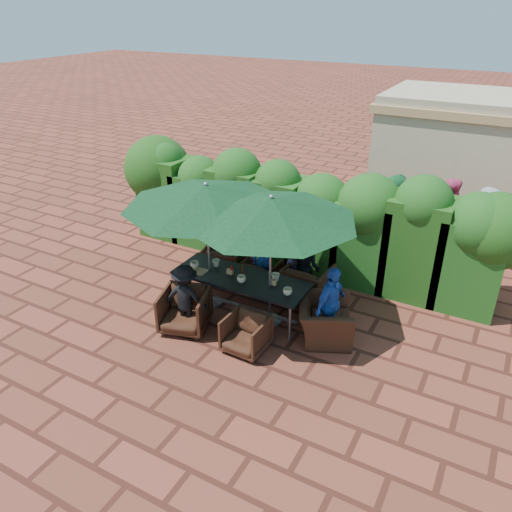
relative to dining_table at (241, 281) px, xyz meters
The scene contains 32 objects.
ground 0.69m from the dining_table, 29.22° to the right, with size 80.00×80.00×0.00m, color brown.
dining_table is the anchor object (origin of this frame).
umbrella_left 1.68m from the dining_table, behind, with size 2.98×2.98×2.46m.
umbrella_right 1.65m from the dining_table, ahead, with size 2.95×2.95×2.46m.
chair_far_left 1.40m from the dining_table, 134.76° to the left, with size 0.78×0.73×0.81m, color black.
chair_far_mid 0.97m from the dining_table, 94.56° to the left, with size 0.69×0.65×0.71m, color black.
chair_far_right 1.37m from the dining_table, 46.92° to the left, with size 0.82×0.77×0.84m, color black.
chair_near_left 1.14m from the dining_table, 123.66° to the right, with size 0.80×0.75×0.82m, color black.
chair_near_right 1.19m from the dining_table, 55.83° to the right, with size 0.68×0.63×0.70m, color black.
chair_end_right 1.66m from the dining_table, ahead, with size 1.04×0.68×0.91m, color black.
adult_far_left 1.39m from the dining_table, 131.23° to the left, with size 0.61×0.36×1.24m, color silver.
adult_far_mid 1.00m from the dining_table, 93.06° to the left, with size 0.45×0.36×1.24m, color blue.
adult_far_right 1.32m from the dining_table, 51.12° to the left, with size 0.61×0.37×1.28m, color black.
adult_near_left 1.07m from the dining_table, 123.77° to the right, with size 0.80×0.37×1.25m, color black.
adult_end_right 1.75m from the dining_table, ahead, with size 0.82×0.41×1.39m, color blue.
child_left 1.16m from the dining_table, 110.96° to the left, with size 0.28×0.23×0.78m, color #E35085.
child_right 1.15m from the dining_table, 61.34° to the left, with size 0.28×0.23×0.79m, color #734698.
pedestrian_a 4.44m from the dining_table, 67.43° to the left, with size 1.68×0.60×1.80m, color #227F41.
pedestrian_b 5.16m from the dining_table, 56.96° to the left, with size 0.87×0.53×1.82m, color #E35085.
pedestrian_c 5.60m from the dining_table, 49.75° to the left, with size 1.12×0.51×1.75m, color gray.
cup_a 0.96m from the dining_table, behind, with size 0.17×0.17×0.13m, color beige.
cup_b 0.66m from the dining_table, 167.03° to the left, with size 0.14×0.14×0.13m, color beige.
cup_c 0.22m from the dining_table, 55.82° to the right, with size 0.16×0.16×0.13m, color beige.
cup_d 0.66m from the dining_table, 17.32° to the left, with size 0.15×0.15×0.14m, color beige.
cup_e 1.02m from the dining_table, ahead, with size 0.16×0.16×0.13m, color beige.
ketchup_bottle 0.25m from the dining_table, behind, with size 0.04×0.04×0.17m, color #B20C0A.
sauce_bottle 0.22m from the dining_table, 108.16° to the left, with size 0.04×0.04×0.17m, color #4C230C.
serving_tray 0.84m from the dining_table, 166.77° to the right, with size 0.35×0.25×0.02m, color #9F774D.
number_block_left 0.27m from the dining_table, behind, with size 0.12×0.06×0.10m, color tan.
number_block_right 0.65m from the dining_table, ahead, with size 0.12×0.06×0.10m, color tan.
hedge_wall 2.35m from the dining_table, 87.15° to the left, with size 9.10×1.60×2.45m.
building 7.87m from the dining_table, 62.41° to the left, with size 6.20×3.08×3.20m.
Camera 1 is at (3.91, -6.74, 5.28)m, focal length 35.00 mm.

